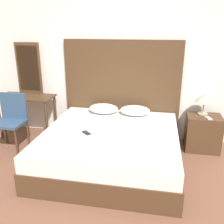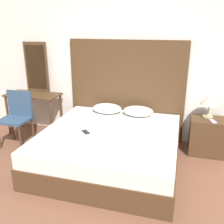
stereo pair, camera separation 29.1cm
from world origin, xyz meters
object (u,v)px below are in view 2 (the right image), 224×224
(bed, at_px, (110,147))
(nightstand, at_px, (207,136))
(chair, at_px, (17,114))
(table_lamp, at_px, (210,100))
(phone_on_bed, at_px, (86,132))
(phone_on_nightstand, at_px, (213,121))
(vanity_desk, at_px, (34,102))

(bed, distance_m, nightstand, 1.52)
(chair, bearing_deg, table_lamp, 10.80)
(bed, height_order, phone_on_bed, phone_on_bed)
(phone_on_nightstand, height_order, vanity_desk, vanity_desk)
(bed, relative_size, vanity_desk, 2.00)
(vanity_desk, bearing_deg, table_lamp, 2.01)
(phone_on_bed, xyz_separation_m, nightstand, (1.67, 0.83, -0.22))
(phone_on_nightstand, xyz_separation_m, vanity_desk, (-3.02, 0.08, 0.03))
(nightstand, bearing_deg, table_lamp, 105.84)
(bed, relative_size, phone_on_bed, 12.17)
(nightstand, xyz_separation_m, phone_on_nightstand, (0.04, -0.10, 0.29))
(phone_on_nightstand, relative_size, vanity_desk, 0.17)
(phone_on_nightstand, height_order, chair, chair)
(table_lamp, relative_size, vanity_desk, 0.38)
(table_lamp, xyz_separation_m, phone_on_nightstand, (0.06, -0.18, -0.27))
(phone_on_nightstand, distance_m, chair, 3.07)
(phone_on_bed, xyz_separation_m, vanity_desk, (-1.31, 0.81, 0.10))
(bed, height_order, chair, chair)
(phone_on_bed, relative_size, vanity_desk, 0.16)
(vanity_desk, bearing_deg, phone_on_nightstand, -1.48)
(bed, distance_m, table_lamp, 1.65)
(phone_on_bed, relative_size, nightstand, 0.28)
(bed, distance_m, chair, 1.69)
(phone_on_nightstand, bearing_deg, chair, -172.75)
(bed, bearing_deg, phone_on_nightstand, 23.24)
(nightstand, distance_m, vanity_desk, 3.00)
(phone_on_bed, distance_m, nightstand, 1.88)
(phone_on_bed, distance_m, phone_on_nightstand, 1.85)
(phone_on_bed, height_order, nightstand, nightstand)
(phone_on_bed, bearing_deg, phone_on_nightstand, 23.18)
(table_lamp, distance_m, vanity_desk, 2.97)
(chair, bearing_deg, vanity_desk, 86.78)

